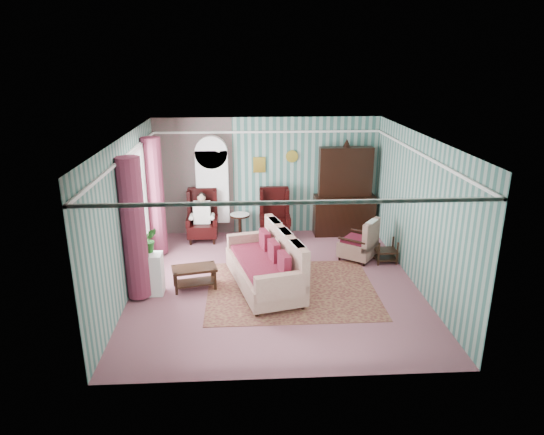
{
  "coord_description": "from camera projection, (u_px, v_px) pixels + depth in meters",
  "views": [
    {
      "loc": [
        -0.55,
        -8.68,
        4.26
      ],
      "look_at": [
        -0.02,
        0.6,
        1.17
      ],
      "focal_mm": 32.0,
      "sensor_mm": 36.0,
      "label": 1
    }
  ],
  "objects": [
    {
      "name": "coffee_table",
      "position": [
        195.0,
        278.0,
        9.33
      ],
      "size": [
        0.92,
        0.63,
        0.44
      ],
      "primitive_type": "cube",
      "rotation": [
        0.0,
        0.0,
        0.21
      ],
      "color": "black",
      "rests_on": "floor"
    },
    {
      "name": "wingback_left",
      "position": [
        202.0,
        216.0,
        11.64
      ],
      "size": [
        0.76,
        0.8,
        1.25
      ],
      "primitive_type": "cube",
      "color": "black",
      "rests_on": "floor"
    },
    {
      "name": "nest_table",
      "position": [
        386.0,
        251.0,
        10.5
      ],
      "size": [
        0.45,
        0.38,
        0.54
      ],
      "primitive_type": "cube",
      "color": "black",
      "rests_on": "floor"
    },
    {
      "name": "floral_armchair",
      "position": [
        358.0,
        240.0,
        10.63
      ],
      "size": [
        1.06,
        1.06,
        0.87
      ],
      "primitive_type": "cube",
      "rotation": [
        0.0,
        0.0,
        0.93
      ],
      "color": "#B4AD8B",
      "rests_on": "floor"
    },
    {
      "name": "wingback_right",
      "position": [
        275.0,
        215.0,
        11.73
      ],
      "size": [
        0.76,
        0.8,
        1.25
      ],
      "primitive_type": "cube",
      "color": "black",
      "rests_on": "floor"
    },
    {
      "name": "potted_plant_a",
      "position": [
        142.0,
        246.0,
        8.8
      ],
      "size": [
        0.38,
        0.34,
        0.38
      ],
      "primitive_type": "imported",
      "rotation": [
        0.0,
        0.0,
        -0.12
      ],
      "color": "#1A531B",
      "rests_on": "plant_stand"
    },
    {
      "name": "sofa",
      "position": [
        264.0,
        261.0,
        9.22
      ],
      "size": [
        1.41,
        2.43,
        1.13
      ],
      "primitive_type": "cube",
      "rotation": [
        0.0,
        0.0,
        1.81
      ],
      "color": "beige",
      "rests_on": "floor"
    },
    {
      "name": "round_side_table",
      "position": [
        240.0,
        226.0,
        11.93
      ],
      "size": [
        0.5,
        0.5,
        0.6
      ],
      "primitive_type": "cylinder",
      "color": "black",
      "rests_on": "floor"
    },
    {
      "name": "room_shell",
      "position": [
        242.0,
        183.0,
        9.1
      ],
      "size": [
        5.53,
        6.02,
        2.91
      ],
      "color": "#3C6E64",
      "rests_on": "ground"
    },
    {
      "name": "seated_woman",
      "position": [
        202.0,
        217.0,
        11.65
      ],
      "size": [
        0.44,
        0.4,
        1.18
      ],
      "primitive_type": null,
      "color": "white",
      "rests_on": "floor"
    },
    {
      "name": "bookcase",
      "position": [
        213.0,
        192.0,
        11.87
      ],
      "size": [
        0.8,
        0.28,
        2.24
      ],
      "primitive_type": "cube",
      "color": "silver",
      "rests_on": "floor"
    },
    {
      "name": "plant_stand",
      "position": [
        148.0,
        274.0,
        9.06
      ],
      "size": [
        0.55,
        0.35,
        0.8
      ],
      "primitive_type": "cube",
      "color": "silver",
      "rests_on": "floor"
    },
    {
      "name": "rug",
      "position": [
        291.0,
        289.0,
        9.33
      ],
      "size": [
        3.2,
        2.6,
        0.01
      ],
      "primitive_type": "cube",
      "color": "#501C1A",
      "rests_on": "floor"
    },
    {
      "name": "floor",
      "position": [
        275.0,
        283.0,
        9.6
      ],
      "size": [
        6.0,
        6.0,
        0.0
      ],
      "primitive_type": "plane",
      "color": "#97586A",
      "rests_on": "ground"
    },
    {
      "name": "potted_plant_c",
      "position": [
        144.0,
        243.0,
        8.93
      ],
      "size": [
        0.24,
        0.24,
        0.39
      ],
      "primitive_type": "imported",
      "rotation": [
        0.0,
        0.0,
        0.12
      ],
      "color": "#29561A",
      "rests_on": "plant_stand"
    },
    {
      "name": "dresser_hutch",
      "position": [
        345.0,
        189.0,
        11.91
      ],
      "size": [
        1.5,
        0.56,
        2.36
      ],
      "primitive_type": "cube",
      "color": "black",
      "rests_on": "floor"
    },
    {
      "name": "potted_plant_b",
      "position": [
        150.0,
        240.0,
        8.96
      ],
      "size": [
        0.32,
        0.29,
        0.48
      ],
      "primitive_type": "imported",
      "rotation": [
        0.0,
        0.0,
        0.35
      ],
      "color": "#274F18",
      "rests_on": "plant_stand"
    }
  ]
}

